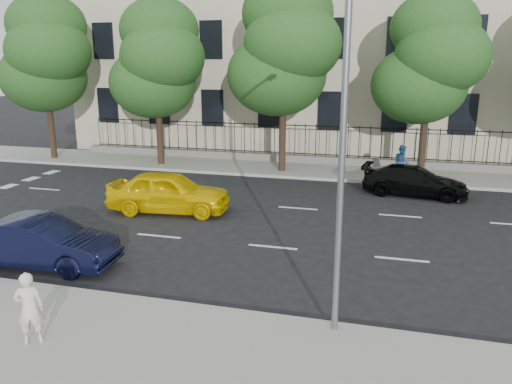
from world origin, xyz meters
TOP-DOWN VIEW (x-y plane):
  - ground at (0.00, 0.00)m, footprint 120.00×120.00m
  - near_sidewalk at (0.00, -4.00)m, footprint 60.00×4.00m
  - far_sidewalk at (0.00, 14.00)m, footprint 60.00×4.00m
  - lane_markings at (0.00, 4.75)m, footprint 49.60×4.62m
  - masonry_building at (0.00, 22.95)m, footprint 34.60×12.11m
  - iron_fence at (0.00, 15.70)m, footprint 30.00×0.50m
  - street_light at (2.50, -1.77)m, footprint 0.25×3.32m
  - tree_a at (-15.96, 13.36)m, footprint 5.71×5.31m
  - tree_b at (-8.96, 13.36)m, footprint 5.53×5.12m
  - tree_c at (-1.96, 13.36)m, footprint 5.89×5.50m
  - tree_d at (5.04, 13.36)m, footprint 5.34×4.94m
  - yellow_taxi at (-4.84, 5.21)m, footprint 4.96×2.43m
  - navy_sedan at (-6.13, -0.73)m, footprint 4.51×1.84m
  - black_sedan at (4.61, 10.33)m, footprint 4.75×2.43m
  - woman_near at (-3.48, -4.48)m, footprint 0.68×0.61m
  - pedestrian_far at (4.07, 12.81)m, footprint 0.89×1.00m

SIDE VIEW (x-z plane):
  - ground at x=0.00m, z-range 0.00..0.00m
  - lane_markings at x=0.00m, z-range 0.00..0.01m
  - near_sidewalk at x=0.00m, z-range 0.00..0.15m
  - far_sidewalk at x=0.00m, z-range 0.00..0.15m
  - iron_fence at x=0.00m, z-range -0.45..1.75m
  - black_sedan at x=4.61m, z-range 0.00..1.32m
  - navy_sedan at x=-6.13m, z-range 0.00..1.46m
  - yellow_taxi at x=-4.84m, z-range 0.00..1.63m
  - woman_near at x=-3.48m, z-range 0.15..1.71m
  - pedestrian_far at x=4.07m, z-range 0.15..1.84m
  - street_light at x=2.50m, z-range 1.12..9.17m
  - tree_d at x=5.04m, z-range 1.42..10.26m
  - tree_b at x=-8.96m, z-range 1.35..10.33m
  - tree_a at x=-15.96m, z-range 1.43..10.82m
  - tree_c at x=-1.96m, z-range 1.51..11.31m
  - masonry_building at x=0.00m, z-range -0.23..18.27m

